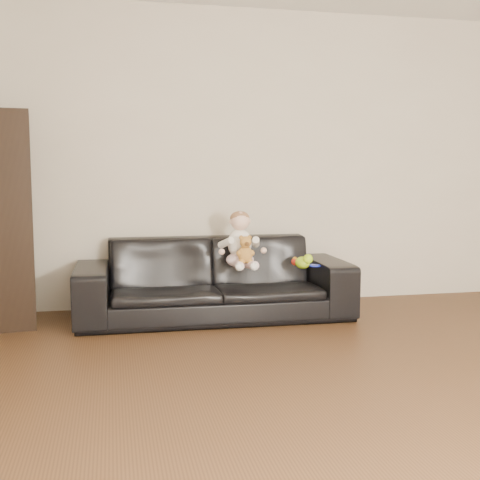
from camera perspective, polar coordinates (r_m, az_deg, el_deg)
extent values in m
plane|color=#4B2F1A|center=(3.13, 17.71, -15.84)|extent=(5.50, 5.50, 0.00)
plane|color=beige|center=(5.46, 3.60, 7.69)|extent=(5.00, 0.00, 5.00)
imported|color=black|center=(4.90, -2.50, -3.66)|extent=(2.20, 0.89, 0.64)
cube|color=black|center=(4.93, -21.42, 1.80)|extent=(0.47, 0.61, 1.63)
cube|color=silver|center=(4.92, -21.36, 6.07)|extent=(0.21, 0.27, 0.28)
ellipsoid|color=silver|center=(4.81, 0.00, -1.89)|extent=(0.24, 0.22, 0.12)
ellipsoid|color=white|center=(4.80, -0.03, -0.33)|extent=(0.21, 0.18, 0.23)
sphere|color=beige|center=(4.77, 0.00, 1.82)|extent=(0.17, 0.17, 0.15)
ellipsoid|color=#8C603F|center=(4.78, -0.02, 2.11)|extent=(0.17, 0.17, 0.11)
cylinder|color=silver|center=(4.66, -0.19, -2.38)|extent=(0.09, 0.19, 0.07)
cylinder|color=silver|center=(4.68, 0.93, -2.34)|extent=(0.09, 0.19, 0.07)
sphere|color=white|center=(4.56, -0.05, -2.56)|extent=(0.07, 0.07, 0.06)
sphere|color=white|center=(4.59, 1.32, -2.52)|extent=(0.07, 0.07, 0.06)
cylinder|color=white|center=(4.73, -1.34, -0.26)|extent=(0.07, 0.16, 0.10)
cylinder|color=white|center=(4.78, 1.51, -0.19)|extent=(0.07, 0.16, 0.10)
ellipsoid|color=#AD7831|center=(4.66, 0.49, -1.37)|extent=(0.14, 0.13, 0.13)
sphere|color=#AD7831|center=(4.63, 0.53, -0.20)|extent=(0.11, 0.11, 0.09)
sphere|color=#AD7831|center=(4.63, 0.12, 0.23)|extent=(0.04, 0.04, 0.04)
sphere|color=#AD7831|center=(4.65, 0.90, 0.25)|extent=(0.04, 0.04, 0.04)
sphere|color=#593819|center=(4.60, 0.64, -0.37)|extent=(0.04, 0.04, 0.04)
ellipsoid|color=#9ED318|center=(4.76, 5.95, -2.15)|extent=(0.14, 0.16, 0.10)
sphere|color=red|center=(4.93, 5.23, -2.06)|extent=(0.08, 0.08, 0.06)
cylinder|color=#1926C8|center=(4.90, 7.09, -2.42)|extent=(0.11, 0.11, 0.01)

